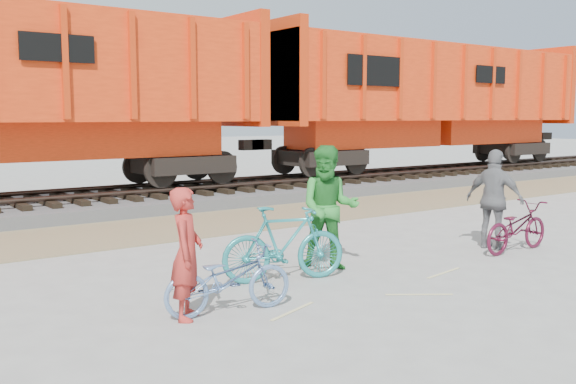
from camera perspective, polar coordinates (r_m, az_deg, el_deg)
name	(u,v)px	position (r m, az deg, el deg)	size (l,w,h in m)	color
ground	(316,285)	(9.13, 2.51, -8.26)	(120.00, 120.00, 0.00)	#9E9E99
gravel_strip	(153,229)	(13.76, -11.92, -3.27)	(120.00, 3.00, 0.02)	#887754
ballast_bed	(95,204)	(16.97, -16.78, -1.07)	(120.00, 4.00, 0.30)	slate
track	(95,192)	(16.93, -16.81, 0.02)	(120.00, 2.60, 0.24)	black
hopper_car_right	(429,99)	(23.92, 12.43, 8.09)	(14.00, 3.13, 4.65)	black
bicycle_blue	(229,279)	(7.80, -5.31, -7.69)	(0.56, 1.61, 0.84)	#6183B4
bicycle_teal	(284,244)	(9.22, -0.36, -4.61)	(0.52, 1.83, 1.10)	teal
bicycle_maroon	(516,227)	(11.92, 19.65, -2.95)	(0.59, 1.68, 0.88)	#501128
person_solo	(187,254)	(7.57, -8.99, -5.43)	(0.57, 0.37, 1.55)	#AD2B25
person_man	(329,208)	(9.91, 3.67, -1.41)	(0.94, 0.73, 1.92)	#267F2D
person_woman	(495,199)	(12.00, 17.89, -0.63)	(1.05, 0.44, 1.79)	slate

